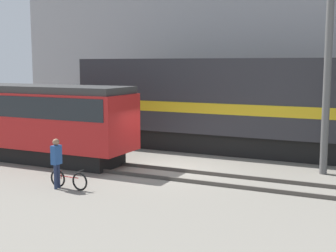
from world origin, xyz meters
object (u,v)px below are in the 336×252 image
at_px(freight_locomotive, 259,104).
at_px(bicycle, 69,180).
at_px(utility_pole_left, 328,70).
at_px(person, 56,158).
at_px(streetcar, 31,117).

distance_m(freight_locomotive, bicycle, 10.30).
relative_size(bicycle, utility_pole_left, 0.20).
xyz_separation_m(bicycle, person, (-0.40, -0.14, 0.76)).
bearing_deg(streetcar, person, -39.13).
height_order(freight_locomotive, streetcar, freight_locomotive).
bearing_deg(utility_pole_left, streetcar, -166.65).
height_order(streetcar, bicycle, streetcar).
xyz_separation_m(streetcar, bicycle, (4.63, -3.31, -1.62)).
height_order(person, utility_pole_left, utility_pole_left).
xyz_separation_m(freight_locomotive, utility_pole_left, (3.43, -2.92, 1.69)).
xyz_separation_m(freight_locomotive, streetcar, (-8.88, -5.84, -0.47)).
bearing_deg(person, freight_locomotive, 63.43).
relative_size(person, utility_pole_left, 0.22).
xyz_separation_m(person, utility_pole_left, (8.07, 6.36, 3.02)).
xyz_separation_m(bicycle, utility_pole_left, (7.68, 6.23, 3.78)).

